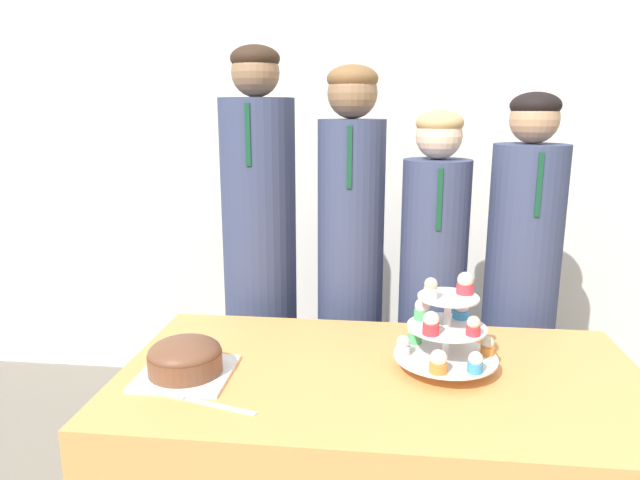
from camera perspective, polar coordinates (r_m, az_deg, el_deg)
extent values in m
cube|color=silver|center=(2.88, 6.80, 11.19)|extent=(9.00, 0.06, 2.70)
cube|color=white|center=(1.67, -13.16, -12.84)|extent=(0.25, 0.25, 0.01)
cylinder|color=brown|center=(1.66, -13.22, -11.81)|extent=(0.20, 0.20, 0.06)
ellipsoid|color=brown|center=(1.65, -13.28, -10.81)|extent=(0.20, 0.20, 0.07)
cube|color=silver|center=(1.50, -9.87, -16.07)|extent=(0.20, 0.07, 0.00)
cube|color=#B2B2B7|center=(1.57, -14.51, -14.82)|extent=(0.09, 0.04, 0.01)
cylinder|color=silver|center=(1.66, 12.63, -9.13)|extent=(0.02, 0.02, 0.22)
cylinder|color=silver|center=(1.68, 12.51, -11.28)|extent=(0.29, 0.29, 0.01)
cylinder|color=silver|center=(1.65, 12.66, -8.49)|extent=(0.22, 0.22, 0.01)
cylinder|color=silver|center=(1.62, 12.82, -5.60)|extent=(0.17, 0.17, 0.01)
cylinder|color=yellow|center=(1.78, 13.88, -9.31)|extent=(0.04, 0.04, 0.03)
sphere|color=white|center=(1.77, 13.92, -8.52)|extent=(0.04, 0.04, 0.04)
cylinder|color=#4CB766|center=(1.74, 9.53, -9.64)|extent=(0.04, 0.04, 0.03)
sphere|color=beige|center=(1.73, 9.56, -8.84)|extent=(0.04, 0.04, 0.04)
cylinder|color=white|center=(1.66, 8.41, -10.83)|extent=(0.04, 0.04, 0.03)
sphere|color=silver|center=(1.65, 8.44, -10.05)|extent=(0.04, 0.04, 0.04)
cylinder|color=orange|center=(1.57, 11.85, -12.38)|extent=(0.05, 0.05, 0.03)
sphere|color=#F4E5C6|center=(1.56, 11.89, -11.47)|extent=(0.05, 0.05, 0.05)
cylinder|color=#3893DB|center=(1.60, 15.35, -12.18)|extent=(0.04, 0.04, 0.03)
sphere|color=white|center=(1.59, 15.41, -11.37)|extent=(0.04, 0.04, 0.04)
cylinder|color=orange|center=(1.71, 16.48, -10.54)|extent=(0.04, 0.04, 0.03)
sphere|color=beige|center=(1.70, 16.54, -9.80)|extent=(0.04, 0.04, 0.04)
cylinder|color=#E5333D|center=(1.58, 11.12, -8.71)|extent=(0.04, 0.04, 0.03)
sphere|color=white|center=(1.57, 11.17, -7.75)|extent=(0.04, 0.04, 0.04)
cylinder|color=#E5333D|center=(1.60, 15.17, -8.75)|extent=(0.04, 0.04, 0.03)
sphere|color=beige|center=(1.59, 15.22, -7.97)|extent=(0.04, 0.04, 0.04)
cylinder|color=#3893DB|center=(1.71, 13.98, -7.21)|extent=(0.05, 0.05, 0.02)
sphere|color=silver|center=(1.70, 14.02, -6.41)|extent=(0.04, 0.04, 0.04)
cylinder|color=#4CB766|center=(1.68, 10.27, -7.34)|extent=(0.05, 0.05, 0.03)
sphere|color=silver|center=(1.67, 10.31, -6.48)|extent=(0.04, 0.04, 0.04)
cylinder|color=#E5333D|center=(1.65, 14.39, -4.78)|extent=(0.05, 0.05, 0.03)
sphere|color=beige|center=(1.64, 14.44, -3.89)|extent=(0.04, 0.04, 0.04)
cylinder|color=white|center=(1.58, 11.10, -5.26)|extent=(0.04, 0.04, 0.03)
sphere|color=beige|center=(1.57, 11.14, -4.34)|extent=(0.04, 0.04, 0.04)
cylinder|color=#384266|center=(2.31, -5.89, -4.67)|extent=(0.29, 0.29, 1.48)
sphere|color=#8E6B4C|center=(2.21, -6.40, 16.31)|extent=(0.18, 0.18, 0.18)
ellipsoid|color=#332319|center=(2.21, -6.43, 17.59)|extent=(0.18, 0.18, 0.10)
cube|color=#14472D|center=(2.06, -7.16, 10.40)|extent=(0.02, 0.01, 0.22)
cylinder|color=#384266|center=(2.27, 3.08, -5.94)|extent=(0.26, 0.26, 1.40)
sphere|color=#8E6B4C|center=(2.15, 3.34, 14.44)|extent=(0.18, 0.18, 0.18)
ellipsoid|color=brown|center=(2.15, 3.36, 15.80)|extent=(0.19, 0.19, 0.10)
cube|color=#14472D|center=(2.03, 3.04, 8.25)|extent=(0.02, 0.01, 0.22)
cylinder|color=#384266|center=(2.30, 11.08, -7.84)|extent=(0.25, 0.25, 1.25)
sphere|color=beige|center=(2.16, 11.90, 10.13)|extent=(0.17, 0.17, 0.17)
ellipsoid|color=tan|center=(2.16, 11.96, 11.37)|extent=(0.17, 0.17, 0.09)
cube|color=#14472D|center=(2.05, 11.94, 3.95)|extent=(0.02, 0.01, 0.22)
cylinder|color=#384266|center=(2.34, 19.28, -7.21)|extent=(0.27, 0.27, 1.31)
sphere|color=tan|center=(2.21, 20.73, 11.23)|extent=(0.17, 0.17, 0.17)
ellipsoid|color=black|center=(2.21, 20.83, 12.46)|extent=(0.18, 0.18, 0.10)
cube|color=#14472D|center=(2.09, 21.15, 5.16)|extent=(0.02, 0.01, 0.22)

